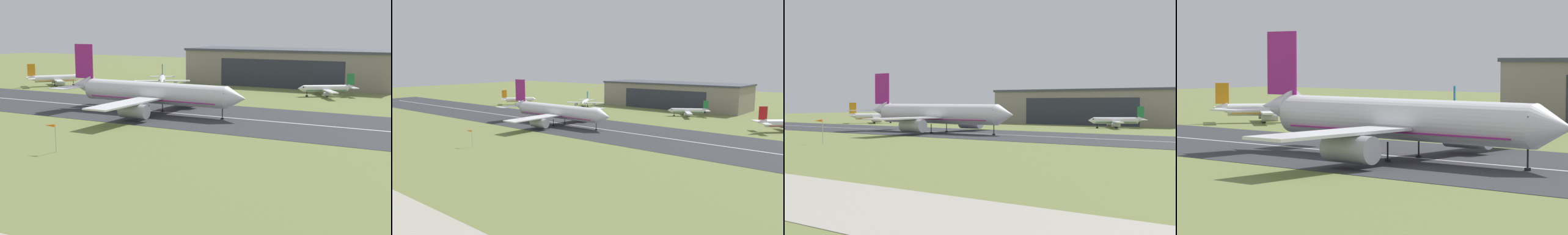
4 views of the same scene
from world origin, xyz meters
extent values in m
plane|color=olive|center=(0.00, 62.15, 0.00)|extent=(608.11, 608.11, 0.00)
cube|color=#333338|center=(0.00, 124.31, 0.03)|extent=(368.11, 41.40, 0.06)
cube|color=silver|center=(0.00, 124.31, 0.07)|extent=(331.30, 0.70, 0.01)
cube|color=gray|center=(-0.26, 210.04, 6.88)|extent=(83.22, 26.79, 13.77)
cube|color=#424751|center=(-0.26, 210.04, 14.22)|extent=(84.22, 27.79, 0.90)
cube|color=#2D333D|center=(-0.26, 196.59, 5.51)|extent=(49.93, 0.12, 11.01)
cylinder|color=white|center=(-9.21, 121.21, 5.75)|extent=(43.49, 6.11, 5.93)
cone|color=white|center=(15.14, 121.36, 5.75)|extent=(5.30, 5.87, 5.85)
cone|color=white|center=(-34.44, 121.05, 6.80)|extent=(7.05, 5.30, 5.27)
cube|color=black|center=(12.25, 121.34, 6.92)|extent=(1.13, 4.97, 0.44)
cube|color=#991E7A|center=(-9.21, 121.21, 4.14)|extent=(39.14, 5.79, 0.28)
cube|color=white|center=(-8.25, 106.01, 4.73)|extent=(6.84, 24.62, 0.41)
cylinder|color=#A8A8B2|center=(-6.92, 107.98, 2.67)|extent=(7.62, 3.67, 3.63)
cube|color=white|center=(-8.44, 136.42, 4.73)|extent=(6.84, 24.62, 0.41)
cylinder|color=#A8A8B2|center=(-7.09, 134.47, 2.67)|extent=(7.62, 3.67, 3.63)
cube|color=#991E7A|center=(-33.39, 121.06, 13.63)|extent=(6.35, 0.32, 9.92)
cube|color=white|center=(-33.74, 113.67, 6.62)|extent=(5.61, 8.97, 0.24)
cube|color=white|center=(-33.83, 128.44, 6.62)|extent=(5.61, 8.97, 0.24)
cylinder|color=black|center=(11.31, 121.34, 1.41)|extent=(0.24, 0.24, 2.83)
cylinder|color=black|center=(11.31, 121.34, 0.22)|extent=(0.84, 0.84, 0.44)
cylinder|color=black|center=(-8.82, 117.71, 1.41)|extent=(0.24, 0.24, 2.83)
cylinder|color=black|center=(-8.82, 117.71, 0.22)|extent=(0.84, 0.84, 0.44)
cylinder|color=black|center=(-8.87, 124.71, 1.41)|extent=(0.24, 0.24, 2.83)
cylinder|color=black|center=(-8.87, 124.71, 0.22)|extent=(0.84, 0.84, 0.44)
cylinder|color=white|center=(-42.52, 178.64, 2.93)|extent=(10.89, 15.85, 2.51)
cone|color=white|center=(-37.57, 170.39, 2.93)|extent=(3.32, 3.23, 2.51)
cone|color=white|center=(-47.67, 187.21, 3.38)|extent=(3.49, 3.75, 2.26)
cube|color=black|center=(-38.21, 171.46, 3.43)|extent=(2.40, 2.04, 0.44)
cube|color=#146B9E|center=(-42.52, 178.64, 2.24)|extent=(9.91, 14.33, 0.20)
cube|color=white|center=(-47.58, 175.21, 2.49)|extent=(9.69, 7.28, 0.40)
cylinder|color=#A8A8B2|center=(-46.64, 175.15, 1.46)|extent=(3.02, 3.60, 1.56)
cube|color=white|center=(-37.11, 181.49, 2.49)|extent=(9.69, 7.28, 0.40)
cylinder|color=#A8A8B2|center=(-37.50, 180.63, 1.46)|extent=(3.02, 3.60, 1.56)
cube|color=#146B9E|center=(-47.44, 186.82, 6.32)|extent=(1.65, 2.49, 4.27)
cube|color=white|center=(-50.37, 185.53, 3.30)|extent=(4.53, 4.03, 0.24)
cube|color=white|center=(-44.92, 188.80, 3.30)|extent=(4.53, 4.03, 0.24)
cylinder|color=black|center=(-38.77, 172.39, 0.84)|extent=(0.24, 0.24, 1.67)
cylinder|color=black|center=(-38.77, 172.39, 0.22)|extent=(0.84, 0.84, 0.44)
cylinder|color=black|center=(-43.90, 178.00, 0.84)|extent=(0.24, 0.24, 1.67)
cylinder|color=black|center=(-43.90, 178.00, 0.22)|extent=(0.84, 0.84, 0.44)
cylinder|color=black|center=(-41.31, 179.55, 0.84)|extent=(0.24, 0.24, 1.67)
cylinder|color=black|center=(-41.31, 179.55, 0.22)|extent=(0.84, 0.84, 0.44)
cylinder|color=white|center=(-82.72, 162.24, 3.00)|extent=(12.33, 14.60, 2.75)
cone|color=white|center=(-76.87, 169.66, 3.00)|extent=(3.69, 3.65, 2.75)
cone|color=white|center=(-88.83, 154.50, 3.50)|extent=(3.99, 4.12, 2.47)
cube|color=black|center=(-77.71, 168.59, 3.55)|extent=(2.52, 2.31, 0.44)
cube|color=orange|center=(-82.72, 162.24, 2.25)|extent=(11.21, 13.22, 0.20)
cube|color=white|center=(-78.10, 159.01, 2.52)|extent=(8.34, 7.37, 0.40)
cylinder|color=#A8A8B2|center=(-78.30, 159.85, 1.42)|extent=(3.55, 3.86, 1.70)
cube|color=white|center=(-86.94, 165.99, 2.52)|extent=(8.34, 7.37, 0.40)
cylinder|color=#A8A8B2|center=(-86.08, 165.99, 1.42)|extent=(3.55, 3.86, 1.70)
cube|color=orange|center=(-88.53, 154.89, 6.72)|extent=(2.07, 2.52, 4.67)
cube|color=white|center=(-86.04, 152.42, 3.42)|extent=(4.92, 4.66, 0.24)
cube|color=white|center=(-91.51, 156.73, 3.42)|extent=(4.92, 4.66, 0.24)
cylinder|color=black|center=(-78.38, 167.75, 0.81)|extent=(0.24, 0.24, 1.63)
cylinder|color=black|center=(-78.38, 167.75, 0.22)|extent=(0.84, 0.84, 0.44)
cylinder|color=black|center=(-81.54, 161.08, 0.81)|extent=(0.24, 0.24, 1.63)
cylinder|color=black|center=(-81.54, 161.08, 0.22)|extent=(0.84, 0.84, 0.44)
cylinder|color=black|center=(-84.13, 163.13, 0.81)|extent=(0.24, 0.24, 1.63)
cylinder|color=black|center=(-84.13, 163.13, 0.22)|extent=(0.84, 0.84, 0.44)
cylinder|color=white|center=(22.04, 180.60, 2.78)|extent=(14.18, 10.15, 2.25)
cone|color=white|center=(14.69, 175.94, 2.78)|extent=(2.92, 2.99, 2.25)
cone|color=white|center=(29.67, 185.45, 3.19)|extent=(3.37, 3.16, 2.03)
cube|color=black|center=(15.64, 176.53, 3.23)|extent=(1.96, 2.21, 0.44)
cube|color=#1E7238|center=(22.04, 180.60, 2.16)|extent=(12.83, 9.23, 0.20)
cube|color=white|center=(18.53, 185.55, 2.39)|extent=(7.33, 9.63, 0.40)
cylinder|color=#A8A8B2|center=(18.54, 184.63, 1.44)|extent=(3.22, 2.75, 1.40)
cube|color=white|center=(25.03, 175.32, 2.39)|extent=(7.33, 9.63, 0.40)
cylinder|color=#A8A8B2|center=(24.20, 175.73, 1.44)|extent=(3.22, 2.75, 1.40)
cube|color=#1E7238|center=(29.32, 185.23, 5.83)|extent=(2.22, 1.55, 3.83)
cube|color=white|center=(28.13, 187.85, 3.12)|extent=(3.66, 4.06, 0.24)
cube|color=white|center=(31.19, 183.04, 3.12)|extent=(3.66, 4.06, 0.24)
cylinder|color=black|center=(16.56, 177.12, 0.83)|extent=(0.24, 0.24, 1.66)
cylinder|color=black|center=(16.56, 177.12, 0.22)|extent=(0.84, 0.84, 0.44)
cylinder|color=black|center=(21.48, 181.85, 0.83)|extent=(0.24, 0.24, 1.66)
cylinder|color=black|center=(21.48, 181.85, 0.22)|extent=(0.84, 0.84, 0.44)
cylinder|color=black|center=(22.93, 179.56, 0.83)|extent=(0.24, 0.24, 1.66)
cylinder|color=black|center=(22.93, 179.56, 0.22)|extent=(0.84, 0.84, 0.44)
cylinder|color=#B7B7BC|center=(-0.56, 72.96, 2.69)|extent=(0.14, 0.14, 5.37)
cone|color=orange|center=(-1.63, 72.63, 5.12)|extent=(2.03, 1.15, 0.60)
camera|label=1|loc=(70.85, -3.27, 23.56)|focal=50.00mm
camera|label=2|loc=(103.03, 5.31, 26.80)|focal=35.00mm
camera|label=3|loc=(99.14, -1.84, 9.12)|focal=50.00mm
camera|label=4|loc=(72.79, 20.40, 13.92)|focal=85.00mm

